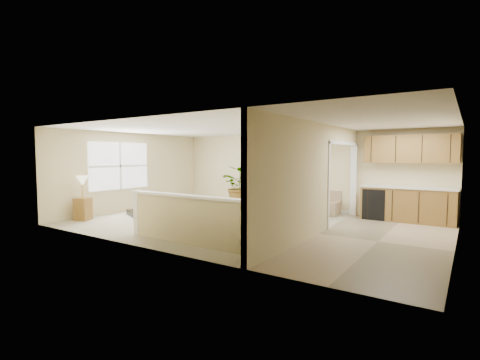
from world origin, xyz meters
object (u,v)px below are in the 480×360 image
Objects in this scene: accent_table at (262,194)px; loveseat at (313,202)px; palm_plant at (241,186)px; small_plant at (316,209)px; piano_bench at (198,210)px; lamp_stand at (83,201)px; piano at (160,194)px.

loveseat is at bearing 1.66° from accent_table.
loveseat is 1.16× the size of palm_plant.
small_plant is at bearing -12.74° from palm_plant.
accent_table is (0.39, 2.84, 0.19)m from piano_bench.
lamp_stand is at bearing -114.87° from palm_plant.
piano_bench is 0.67× the size of lamp_stand.
small_plant is at bearing 39.86° from piano_bench.
accent_table is at bearing -0.00° from palm_plant.
loveseat is 1.38× the size of lamp_stand.
lamp_stand reaches higher than piano_bench.
palm_plant is (-0.46, 2.84, 0.42)m from piano_bench.
small_plant is (3.99, 2.24, -0.37)m from piano.
piano_bench is 3.63m from loveseat.
lamp_stand is (-2.60, -1.79, 0.24)m from piano_bench.
piano is at bearing -176.45° from piano_bench.
lamp_stand is (-1.19, -1.71, -0.11)m from piano.
palm_plant is 3.14m from small_plant.
accent_table is at bearing 177.01° from loveseat.
accent_table reaches higher than small_plant.
small_plant is (2.19, -0.69, -0.20)m from accent_table.
loveseat reaches higher than small_plant.
lamp_stand is (-5.18, -3.95, 0.26)m from small_plant.
loveseat is at bearing 63.33° from piano.
piano is 1.46m from piano_bench.
accent_table is at bearing 57.09° from lamp_stand.
small_plant is (3.04, -0.69, -0.43)m from palm_plant.
loveseat is at bearing 1.13° from palm_plant.
loveseat is 0.83m from small_plant.
palm_plant is at bearing 180.00° from accent_table.
loveseat is 2.68m from palm_plant.
accent_table is at bearing 82.16° from piano.
lamp_stand is (-2.15, -4.63, -0.18)m from palm_plant.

